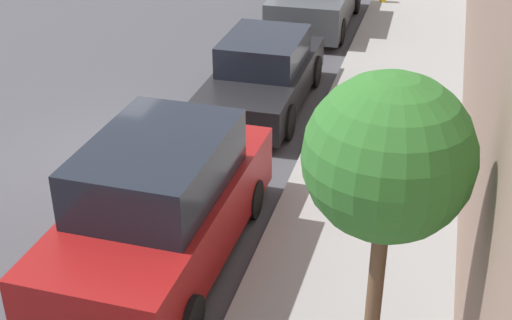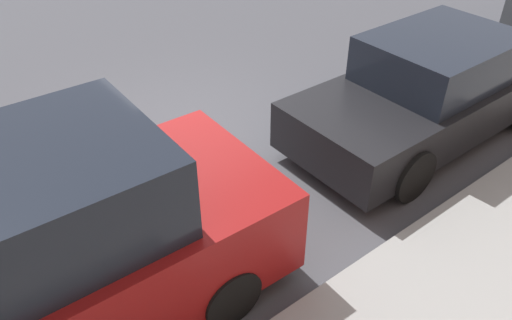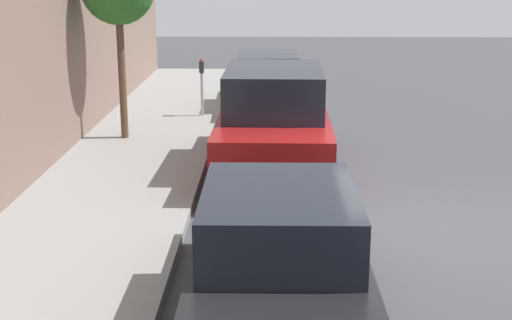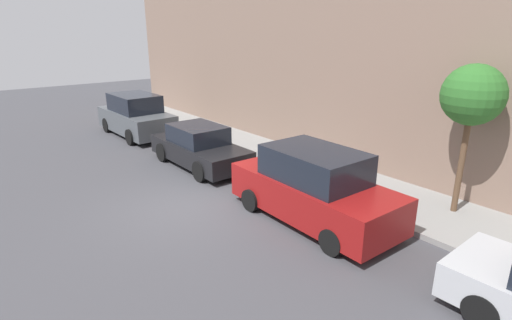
% 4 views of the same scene
% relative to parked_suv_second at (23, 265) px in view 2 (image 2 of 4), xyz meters
% --- Properties ---
extents(ground_plane, '(60.00, 60.00, 0.00)m').
position_rel_parked_suv_second_xyz_m(ground_plane, '(-2.21, 2.87, -0.93)').
color(ground_plane, '#424247').
extents(parked_suv_second, '(2.08, 4.84, 1.98)m').
position_rel_parked_suv_second_xyz_m(parked_suv_second, '(0.00, 0.00, 0.00)').
color(parked_suv_second, maroon).
rests_on(parked_suv_second, ground_plane).
extents(parked_sedan_third, '(1.92, 4.51, 1.54)m').
position_rel_parked_suv_second_xyz_m(parked_sedan_third, '(-0.01, 5.78, -0.21)').
color(parked_sedan_third, black).
rests_on(parked_sedan_third, ground_plane).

